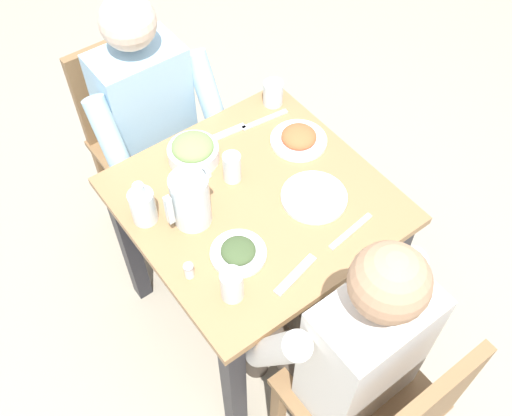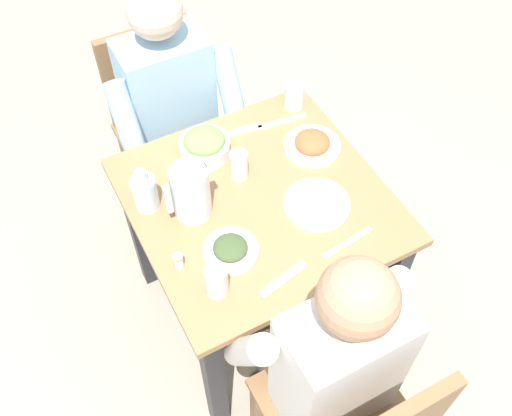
{
  "view_description": "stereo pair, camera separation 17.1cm",
  "coord_description": "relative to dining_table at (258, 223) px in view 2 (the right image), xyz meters",
  "views": [
    {
      "loc": [
        0.7,
        0.95,
        2.22
      ],
      "look_at": [
        0.03,
        0.05,
        0.76
      ],
      "focal_mm": 40.99,
      "sensor_mm": 36.0,
      "label": 1
    },
    {
      "loc": [
        0.56,
        1.04,
        2.22
      ],
      "look_at": [
        0.03,
        0.05,
        0.76
      ],
      "focal_mm": 40.99,
      "sensor_mm": 36.0,
      "label": 2
    }
  ],
  "objects": [
    {
      "name": "oil_carafe",
      "position": [
        0.33,
        -0.14,
        0.2
      ],
      "size": [
        0.08,
        0.08,
        0.16
      ],
      "color": "silver",
      "rests_on": "dining_table"
    },
    {
      "name": "fork_near",
      "position": [
        -0.08,
        -0.29,
        0.15
      ],
      "size": [
        0.17,
        0.04,
        0.01
      ],
      "primitive_type": "cube",
      "rotation": [
        0.0,
        0.0,
        -0.11
      ],
      "color": "silver",
      "rests_on": "dining_table"
    },
    {
      "name": "knife_near",
      "position": [
        -0.24,
        -0.27,
        0.15
      ],
      "size": [
        0.19,
        0.04,
        0.01
      ],
      "primitive_type": "cube",
      "rotation": [
        0.0,
        0.0,
        -0.12
      ],
      "color": "silver",
      "rests_on": "dining_table"
    },
    {
      "name": "diner_near",
      "position": [
        0.07,
        -0.51,
        0.06
      ],
      "size": [
        0.48,
        0.53,
        1.19
      ],
      "color": "#9EC6E0",
      "rests_on": "ground_plane"
    },
    {
      "name": "water_glass_center",
      "position": [
        -0.32,
        -0.32,
        0.19
      ],
      "size": [
        0.07,
        0.07,
        0.09
      ],
      "primitive_type": "cylinder",
      "color": "silver",
      "rests_on": "dining_table"
    },
    {
      "name": "chair_near",
      "position": [
        0.07,
        -0.71,
        -0.08
      ],
      "size": [
        0.4,
        0.4,
        0.9
      ],
      "color": "olive",
      "rests_on": "ground_plane"
    },
    {
      "name": "water_pitcher",
      "position": [
        0.21,
        -0.05,
        0.24
      ],
      "size": [
        0.16,
        0.12,
        0.19
      ],
      "color": "silver",
      "rests_on": "dining_table"
    },
    {
      "name": "plate_yoghurt",
      "position": [
        -0.15,
        0.12,
        0.16
      ],
      "size": [
        0.22,
        0.22,
        0.05
      ],
      "color": "white",
      "rests_on": "dining_table"
    },
    {
      "name": "salad_bowl",
      "position": [
        0.07,
        -0.26,
        0.18
      ],
      "size": [
        0.17,
        0.17,
        0.09
      ],
      "color": "white",
      "rests_on": "dining_table"
    },
    {
      "name": "plate_dolmas",
      "position": [
        0.17,
        0.15,
        0.16
      ],
      "size": [
        0.17,
        0.17,
        0.04
      ],
      "color": "white",
      "rests_on": "dining_table"
    },
    {
      "name": "dining_table",
      "position": [
        0.0,
        0.0,
        0.0
      ],
      "size": [
        0.8,
        0.8,
        0.74
      ],
      "color": "#997047",
      "rests_on": "ground_plane"
    },
    {
      "name": "fork_far",
      "position": [
        0.08,
        0.3,
        0.15
      ],
      "size": [
        0.17,
        0.06,
        0.01
      ],
      "primitive_type": "cube",
      "rotation": [
        0.0,
        0.0,
        0.21
      ],
      "color": "silver",
      "rests_on": "dining_table"
    },
    {
      "name": "knife_far",
      "position": [
        -0.16,
        0.29,
        0.15
      ],
      "size": [
        0.19,
        0.04,
        0.01
      ],
      "primitive_type": "cube",
      "rotation": [
        0.0,
        0.0,
        0.12
      ],
      "color": "silver",
      "rests_on": "dining_table"
    },
    {
      "name": "ground_plane",
      "position": [
        0.0,
        0.0,
        -0.6
      ],
      "size": [
        8.0,
        8.0,
        0.0
      ],
      "primitive_type": "plane",
      "color": "#9E937F"
    },
    {
      "name": "water_glass_far_left",
      "position": [
        0.01,
        -0.11,
        0.2
      ],
      "size": [
        0.06,
        0.06,
        0.11
      ],
      "primitive_type": "cylinder",
      "color": "silver",
      "rests_on": "dining_table"
    },
    {
      "name": "diner_far",
      "position": [
        0.07,
        0.51,
        0.06
      ],
      "size": [
        0.48,
        0.53,
        1.19
      ],
      "color": "silver",
      "rests_on": "ground_plane"
    },
    {
      "name": "plate_rice_curry",
      "position": [
        -0.27,
        -0.11,
        0.16
      ],
      "size": [
        0.2,
        0.2,
        0.06
      ],
      "color": "white",
      "rests_on": "dining_table"
    },
    {
      "name": "water_glass_far_right",
      "position": [
        0.27,
        0.25,
        0.2
      ],
      "size": [
        0.07,
        0.07,
        0.11
      ],
      "primitive_type": "cylinder",
      "color": "silver",
      "rests_on": "dining_table"
    },
    {
      "name": "salt_shaker",
      "position": [
        0.33,
        0.12,
        0.17
      ],
      "size": [
        0.03,
        0.03,
        0.05
      ],
      "color": "white",
      "rests_on": "dining_table"
    }
  ]
}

